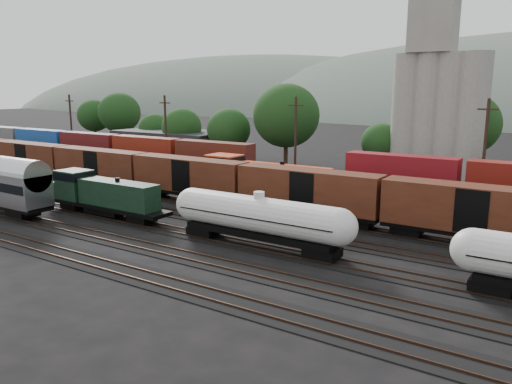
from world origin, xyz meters
The scene contains 11 objects.
ground centered at (0.00, 0.00, 0.00)m, with size 600.00×600.00×0.00m, color black.
tracks centered at (0.00, 0.00, 0.05)m, with size 180.00×33.20×0.20m.
green_locomotive centered at (-20.29, -5.00, 2.42)m, with size 15.93×2.81×4.22m.
tank_car_a centered at (-0.75, -5.00, 2.66)m, with size 17.09×3.06×4.48m.
orange_locomotive centered at (-10.48, 10.00, 2.75)m, with size 19.40×3.23×4.85m.
boxcar_string centered at (-1.34, 5.00, 3.12)m, with size 138.20×2.90×4.20m.
container_wall centered at (-12.49, 15.00, 2.91)m, with size 160.00×2.60×5.80m.
grain_silo centered at (3.28, 36.00, 11.26)m, with size 13.40×5.00×29.00m.
industrial_sheds centered at (6.63, 35.25, 2.56)m, with size 119.38×17.26×5.10m.
tree_band centered at (0.88, 35.61, 7.09)m, with size 167.62×22.96×13.90m.
utility_poles centered at (0.00, 22.00, 6.21)m, with size 122.20×0.36×12.00m.
Camera 1 is at (20.63, -38.58, 12.99)m, focal length 35.00 mm.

